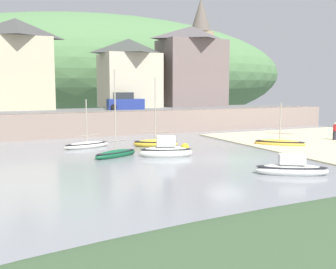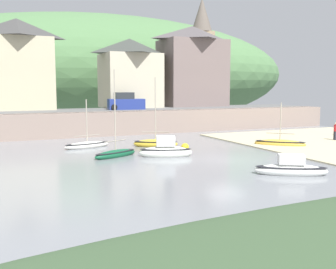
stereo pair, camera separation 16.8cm
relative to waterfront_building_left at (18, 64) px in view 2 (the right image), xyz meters
The scene contains 15 objects.
quay_seawall 15.22m from the waterfront_building_left, 33.61° to the right, with size 48.00×9.40×2.40m.
hillside_backdrop 34.58m from the waterfront_building_left, 60.18° to the left, with size 80.00×44.00×21.76m.
waterfront_building_left is the anchor object (origin of this frame).
waterfront_building_centre 13.21m from the waterfront_building_left, ahead, with size 7.11×6.28×8.52m.
waterfront_building_right 21.95m from the waterfront_building_left, ahead, with size 8.52×6.18×10.56m.
church_with_spire 26.00m from the waterfront_building_left, ahead, with size 3.00×3.00×15.31m.
dinghy_open_wooden 17.98m from the waterfront_building_left, 75.78° to the right, with size 4.15×2.20×4.10m.
sailboat_tall_mast 22.91m from the waterfront_building_left, 76.98° to the right, with size 3.78×2.46×6.33m.
sailboat_nearest_shore 34.05m from the waterfront_building_left, 68.20° to the right, with size 4.12×3.11×1.34m.
sailboat_blue_trim 29.82m from the waterfront_building_left, 48.48° to the right, with size 3.90×3.88×3.82m.
fishing_boat_green 24.96m from the waterfront_building_left, 69.84° to the right, with size 3.99×2.45×1.70m.
sailboat_far_left 21.25m from the waterfront_building_left, 61.81° to the right, with size 3.95×3.03×5.94m.
parked_car_near_slipway 12.75m from the waterfront_building_left, 22.04° to the right, with size 4.25×2.12×1.95m.
person_on_slipway 34.09m from the waterfront_building_left, 39.50° to the right, with size 0.34×0.34×1.62m.
mooring_buoy 24.07m from the waterfront_building_left, 61.49° to the right, with size 0.63×0.63×0.63m.
Camera 2 is at (-14.84, -23.54, 4.99)m, focal length 43.24 mm.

